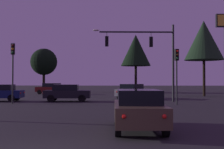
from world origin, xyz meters
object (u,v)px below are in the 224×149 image
(car_far_lane, at_px, (51,88))
(tree_behind_sign, at_px, (204,40))
(traffic_light_corner_right, at_px, (177,65))
(tree_center_horizon, at_px, (136,50))
(car_crossing_right, at_px, (67,93))
(car_parked_lot, at_px, (132,91))
(car_nearside_lane, at_px, (138,109))
(tree_left_far, at_px, (44,62))
(traffic_light_corner_left, at_px, (13,61))
(traffic_signal_mast_arm, at_px, (150,49))

(car_far_lane, height_order, tree_behind_sign, tree_behind_sign)
(traffic_light_corner_right, xyz_separation_m, car_far_lane, (-14.19, 17.61, -2.28))
(tree_center_horizon, bearing_deg, car_crossing_right, -107.58)
(traffic_light_corner_right, height_order, tree_behind_sign, tree_behind_sign)
(car_crossing_right, bearing_deg, car_parked_lot, 36.15)
(car_nearside_lane, bearing_deg, tree_left_far, 109.94)
(car_crossing_right, bearing_deg, traffic_light_corner_right, -19.50)
(traffic_light_corner_left, distance_m, tree_left_far, 26.78)
(car_parked_lot, bearing_deg, tree_center_horizon, 86.46)
(traffic_signal_mast_arm, xyz_separation_m, car_nearside_lane, (-1.77, -15.09, -3.88))
(car_nearside_lane, bearing_deg, traffic_light_corner_right, 73.31)
(traffic_light_corner_right, distance_m, tree_center_horizon, 26.10)
(traffic_light_corner_right, xyz_separation_m, car_nearside_lane, (-3.60, -12.01, -2.27))
(car_far_lane, relative_size, tree_left_far, 0.58)
(tree_left_far, bearing_deg, car_far_lane, -69.18)
(tree_behind_sign, bearing_deg, traffic_signal_mast_arm, -127.01)
(traffic_light_corner_left, xyz_separation_m, car_parked_lot, (9.89, 7.26, -2.63))
(tree_center_horizon, bearing_deg, car_nearside_lane, -92.28)
(car_parked_lot, bearing_deg, traffic_light_corner_left, -143.73)
(traffic_light_corner_left, height_order, car_parked_lot, traffic_light_corner_left)
(car_crossing_right, distance_m, car_far_lane, 15.19)
(traffic_signal_mast_arm, distance_m, car_parked_lot, 6.15)
(traffic_signal_mast_arm, height_order, traffic_light_corner_left, traffic_signal_mast_arm)
(car_far_lane, distance_m, tree_behind_sign, 21.16)
(traffic_light_corner_right, relative_size, car_far_lane, 1.02)
(car_parked_lot, xyz_separation_m, tree_behind_sign, (8.79, 5.25, 5.93))
(tree_center_horizon, bearing_deg, car_far_lane, -146.12)
(traffic_light_corner_left, distance_m, car_nearside_lane, 15.85)
(car_far_lane, distance_m, tree_center_horizon, 15.79)
(traffic_light_corner_left, height_order, tree_center_horizon, tree_center_horizon)
(car_nearside_lane, height_order, tree_left_far, tree_left_far)
(traffic_signal_mast_arm, xyz_separation_m, tree_left_far, (-15.83, 23.65, 0.39))
(traffic_signal_mast_arm, xyz_separation_m, tree_behind_sign, (7.40, 9.82, 2.05))
(car_crossing_right, relative_size, tree_center_horizon, 0.45)
(car_nearside_lane, bearing_deg, car_far_lane, 109.67)
(car_crossing_right, distance_m, tree_left_far, 25.31)
(traffic_light_corner_left, relative_size, car_far_lane, 1.15)
(car_crossing_right, height_order, tree_left_far, tree_left_far)
(traffic_light_corner_left, xyz_separation_m, car_nearside_lane, (9.50, -12.40, -2.63))
(car_far_lane, bearing_deg, traffic_light_corner_left, -86.38)
(traffic_light_corner_left, distance_m, traffic_light_corner_right, 13.12)
(traffic_signal_mast_arm, height_order, car_far_lane, traffic_signal_mast_arm)
(traffic_signal_mast_arm, bearing_deg, tree_left_far, 123.79)
(car_crossing_right, relative_size, car_far_lane, 1.00)
(traffic_signal_mast_arm, height_order, traffic_light_corner_right, traffic_signal_mast_arm)
(tree_left_far, bearing_deg, traffic_light_corner_left, -80.18)
(car_parked_lot, relative_size, tree_left_far, 0.64)
(tree_behind_sign, bearing_deg, tree_left_far, 149.23)
(traffic_light_corner_left, xyz_separation_m, tree_left_far, (-4.56, 26.34, 1.64))
(traffic_light_corner_right, bearing_deg, car_parked_lot, 112.81)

